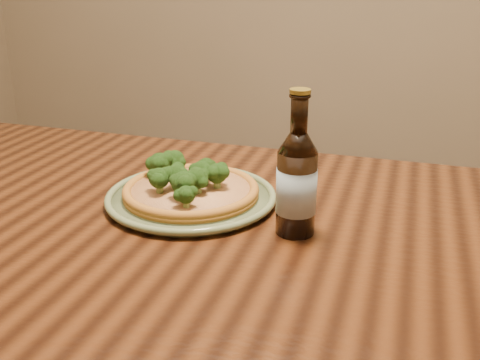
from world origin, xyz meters
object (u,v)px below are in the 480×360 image
(plate, at_px, (191,197))
(pizza, at_px, (190,187))
(table, at_px, (138,259))
(beer_bottle, at_px, (297,182))

(plate, height_order, pizza, pizza)
(table, bearing_deg, plate, 46.97)
(plate, bearing_deg, table, -133.03)
(pizza, height_order, beer_bottle, beer_bottle)
(plate, relative_size, beer_bottle, 1.33)
(table, distance_m, beer_bottle, 0.35)
(plate, xyz_separation_m, beer_bottle, (0.22, -0.07, 0.08))
(table, height_order, pizza, pizza)
(plate, distance_m, pizza, 0.02)
(plate, relative_size, pizza, 1.26)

